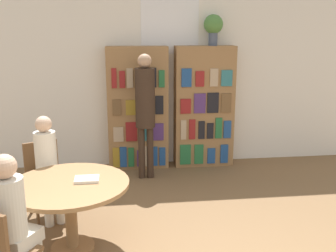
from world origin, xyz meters
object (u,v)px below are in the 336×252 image
Objects in this scene: librarian_standing at (145,104)px; flower_vase at (213,26)px; bookshelf_left at (138,109)px; chair_left_side at (45,175)px; seated_reader_left at (48,163)px; seated_reader_right at (13,216)px; bookshelf_right at (204,107)px; reading_table at (70,194)px.

flower_vase is at bearing 24.85° from librarian_standing.
bookshelf_left reaches higher than librarian_standing.
seated_reader_left reaches higher than chair_left_side.
bookshelf_left is 4.09× the size of flower_vase.
flower_vase is 4.12m from seated_reader_right.
bookshelf_right is at bearing -171.01° from chair_left_side.
reading_table is 0.64× the size of librarian_standing.
seated_reader_right is at bearing -127.49° from flower_vase.
bookshelf_right is 1.27m from flower_vase.
seated_reader_left is 1.34m from seated_reader_right.
librarian_standing is at bearing -152.74° from bookshelf_right.
seated_reader_right is at bearing 66.09° from chair_left_side.
chair_left_side is 1.76m from librarian_standing.
bookshelf_right is 1.54× the size of seated_reader_right.
chair_left_side is 0.48× the size of librarian_standing.
seated_reader_right is 2.85m from librarian_standing.
bookshelf_left and bookshelf_right have the same top height.
librarian_standing reaches higher than seated_reader_right.
seated_reader_right is at bearing -116.07° from librarian_standing.
flower_vase is at bearing 50.37° from reading_table.
flower_vase is 0.53× the size of chair_left_side.
chair_left_side is at bearing -90.00° from seated_reader_left.
bookshelf_right is 1.11m from librarian_standing.
seated_reader_left is (-2.29, -1.70, -1.52)m from flower_vase.
bookshelf_right reaches higher than reading_table.
chair_left_side is 0.71× the size of seated_reader_right.
librarian_standing reaches higher than chair_left_side.
reading_table is 2.14m from librarian_standing.
reading_table is 0.75m from seated_reader_left.
librarian_standing is (1.20, 1.20, 0.43)m from seated_reader_left.
bookshelf_left is at bearing 180.00° from bookshelf_right.
chair_left_side is (-2.25, -1.53, -0.47)m from bookshelf_right.
bookshelf_right is at bearing 52.07° from reading_table.
flower_vase reaches higher than bookshelf_right.
bookshelf_left is 2.17× the size of chair_left_side.
seated_reader_right reaches higher than reading_table.
bookshelf_right reaches higher than seated_reader_right.
reading_table is 0.96× the size of seated_reader_left.
flower_vase reaches higher than librarian_standing.
bookshelf_right reaches higher than chair_left_side.
bookshelf_left is 3.26m from seated_reader_right.
bookshelf_left is 2.05m from seated_reader_left.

